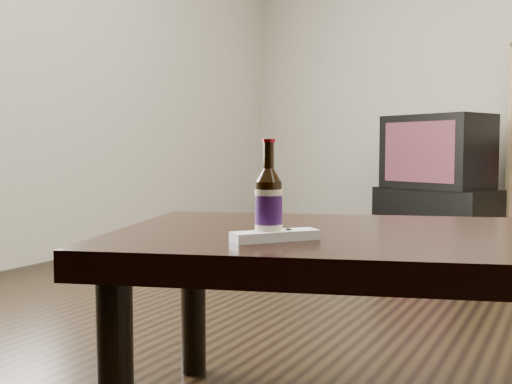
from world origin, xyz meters
The scene contains 7 objects.
floor centered at (0.00, 0.00, -0.01)m, with size 5.00×6.00×0.01m, color black.
wall_left centered at (-2.51, 0.00, 1.35)m, with size 0.02×6.00×2.70m, color #BAB0A2.
tv_stand centered at (-0.70, 2.50, 0.18)m, with size 0.91×0.45×0.36m, color black.
tv centered at (-0.70, 2.50, 0.65)m, with size 0.88×0.74×0.57m.
coffee_table centered at (-0.13, -0.91, 0.41)m, with size 1.42×1.09×0.47m.
beer_bottle centered at (-0.31, -1.14, 0.55)m, with size 0.08×0.08×0.21m.
remote centered at (-0.30, -1.15, 0.48)m, with size 0.16×0.18×0.02m.
Camera 1 is at (0.25, -2.26, 0.66)m, focal length 42.00 mm.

